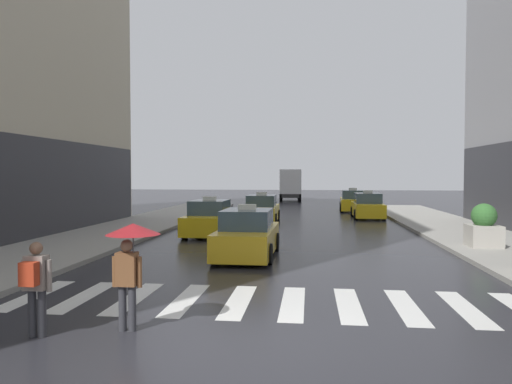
{
  "coord_description": "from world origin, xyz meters",
  "views": [
    {
      "loc": [
        0.96,
        -7.16,
        2.8
      ],
      "look_at": [
        -0.79,
        8.0,
        2.24
      ],
      "focal_mm": 32.87,
      "sensor_mm": 36.0,
      "label": 1
    }
  ],
  "objects_px": {
    "taxi_second": "(210,219)",
    "taxi_fourth": "(367,207)",
    "taxi_third": "(262,210)",
    "planter_mid_block": "(484,227)",
    "box_truck": "(290,184)",
    "taxi_fifth": "(353,202)",
    "pedestrian_with_umbrella": "(131,247)",
    "pedestrian_with_backpack": "(35,281)",
    "taxi_lead": "(248,236)"
  },
  "relations": [
    {
      "from": "taxi_lead",
      "to": "planter_mid_block",
      "type": "distance_m",
      "value": 8.78
    },
    {
      "from": "taxi_fourth",
      "to": "planter_mid_block",
      "type": "height_order",
      "value": "taxi_fourth"
    },
    {
      "from": "taxi_lead",
      "to": "planter_mid_block",
      "type": "xyz_separation_m",
      "value": [
        8.49,
        2.23,
        0.15
      ]
    },
    {
      "from": "taxi_lead",
      "to": "taxi_fourth",
      "type": "bearing_deg",
      "value": 68.94
    },
    {
      "from": "taxi_fourth",
      "to": "taxi_second",
      "type": "bearing_deg",
      "value": -131.06
    },
    {
      "from": "taxi_second",
      "to": "taxi_fourth",
      "type": "distance_m",
      "value": 12.71
    },
    {
      "from": "pedestrian_with_umbrella",
      "to": "pedestrian_with_backpack",
      "type": "bearing_deg",
      "value": -161.65
    },
    {
      "from": "pedestrian_with_umbrella",
      "to": "pedestrian_with_backpack",
      "type": "relative_size",
      "value": 1.18
    },
    {
      "from": "taxi_lead",
      "to": "taxi_second",
      "type": "bearing_deg",
      "value": 114.27
    },
    {
      "from": "taxi_lead",
      "to": "taxi_third",
      "type": "height_order",
      "value": "same"
    },
    {
      "from": "taxi_fifth",
      "to": "pedestrian_with_umbrella",
      "type": "bearing_deg",
      "value": -102.66
    },
    {
      "from": "taxi_third",
      "to": "box_truck",
      "type": "xyz_separation_m",
      "value": [
        0.67,
        23.69,
        1.13
      ]
    },
    {
      "from": "taxi_fourth",
      "to": "planter_mid_block",
      "type": "xyz_separation_m",
      "value": [
        2.66,
        -12.93,
        0.15
      ]
    },
    {
      "from": "taxi_second",
      "to": "taxi_fourth",
      "type": "relative_size",
      "value": 1.0
    },
    {
      "from": "taxi_second",
      "to": "box_truck",
      "type": "xyz_separation_m",
      "value": [
        2.51,
        29.44,
        1.13
      ]
    },
    {
      "from": "taxi_fourth",
      "to": "box_truck",
      "type": "relative_size",
      "value": 0.6
    },
    {
      "from": "taxi_third",
      "to": "planter_mid_block",
      "type": "xyz_separation_m",
      "value": [
        9.17,
        -9.1,
        0.15
      ]
    },
    {
      "from": "taxi_third",
      "to": "taxi_lead",
      "type": "bearing_deg",
      "value": -86.58
    },
    {
      "from": "taxi_fifth",
      "to": "pedestrian_with_umbrella",
      "type": "relative_size",
      "value": 2.38
    },
    {
      "from": "taxi_second",
      "to": "taxi_fifth",
      "type": "xyz_separation_m",
      "value": [
        7.91,
        15.28,
        0.0
      ]
    },
    {
      "from": "taxi_second",
      "to": "pedestrian_with_backpack",
      "type": "height_order",
      "value": "taxi_second"
    },
    {
      "from": "taxi_fifth",
      "to": "pedestrian_with_backpack",
      "type": "distance_m",
      "value": 30.25
    },
    {
      "from": "box_truck",
      "to": "planter_mid_block",
      "type": "bearing_deg",
      "value": -75.46
    },
    {
      "from": "box_truck",
      "to": "taxi_lead",
      "type": "bearing_deg",
      "value": -89.99
    },
    {
      "from": "pedestrian_with_backpack",
      "to": "taxi_third",
      "type": "bearing_deg",
      "value": 84.53
    },
    {
      "from": "pedestrian_with_backpack",
      "to": "planter_mid_block",
      "type": "height_order",
      "value": "planter_mid_block"
    },
    {
      "from": "taxi_second",
      "to": "taxi_fourth",
      "type": "bearing_deg",
      "value": 48.94
    },
    {
      "from": "taxi_lead",
      "to": "pedestrian_with_backpack",
      "type": "distance_m",
      "value": 8.72
    },
    {
      "from": "box_truck",
      "to": "taxi_second",
      "type": "bearing_deg",
      "value": -94.87
    },
    {
      "from": "taxi_fourth",
      "to": "pedestrian_with_umbrella",
      "type": "xyz_separation_m",
      "value": [
        -6.89,
        -22.98,
        0.79
      ]
    },
    {
      "from": "taxi_second",
      "to": "pedestrian_with_umbrella",
      "type": "height_order",
      "value": "pedestrian_with_umbrella"
    },
    {
      "from": "taxi_fourth",
      "to": "taxi_third",
      "type": "bearing_deg",
      "value": -149.56
    },
    {
      "from": "taxi_second",
      "to": "planter_mid_block",
      "type": "relative_size",
      "value": 2.84
    },
    {
      "from": "taxi_third",
      "to": "planter_mid_block",
      "type": "relative_size",
      "value": 2.84
    },
    {
      "from": "taxi_lead",
      "to": "taxi_fifth",
      "type": "xyz_separation_m",
      "value": [
        5.39,
        20.86,
        0.0
      ]
    },
    {
      "from": "taxi_fourth",
      "to": "pedestrian_with_umbrella",
      "type": "height_order",
      "value": "pedestrian_with_umbrella"
    },
    {
      "from": "box_truck",
      "to": "planter_mid_block",
      "type": "xyz_separation_m",
      "value": [
        8.5,
        -32.78,
        -0.98
      ]
    },
    {
      "from": "pedestrian_with_umbrella",
      "to": "planter_mid_block",
      "type": "height_order",
      "value": "pedestrian_with_umbrella"
    },
    {
      "from": "taxi_fourth",
      "to": "taxi_fifth",
      "type": "xyz_separation_m",
      "value": [
        -0.44,
        5.7,
        0.0
      ]
    },
    {
      "from": "taxi_fourth",
      "to": "box_truck",
      "type": "height_order",
      "value": "box_truck"
    },
    {
      "from": "taxi_third",
      "to": "pedestrian_with_backpack",
      "type": "xyz_separation_m",
      "value": [
        -1.88,
        -19.65,
        0.25
      ]
    },
    {
      "from": "taxi_fifth",
      "to": "pedestrian_with_backpack",
      "type": "bearing_deg",
      "value": -105.25
    },
    {
      "from": "planter_mid_block",
      "to": "taxi_fifth",
      "type": "bearing_deg",
      "value": 99.45
    },
    {
      "from": "taxi_lead",
      "to": "pedestrian_with_umbrella",
      "type": "distance_m",
      "value": 7.94
    },
    {
      "from": "taxi_fifth",
      "to": "box_truck",
      "type": "height_order",
      "value": "box_truck"
    },
    {
      "from": "box_truck",
      "to": "taxi_third",
      "type": "bearing_deg",
      "value": -91.62
    },
    {
      "from": "taxi_lead",
      "to": "pedestrian_with_backpack",
      "type": "height_order",
      "value": "taxi_lead"
    },
    {
      "from": "taxi_fifth",
      "to": "taxi_lead",
      "type": "bearing_deg",
      "value": -104.5
    },
    {
      "from": "taxi_fifth",
      "to": "taxi_fourth",
      "type": "bearing_deg",
      "value": -85.57
    },
    {
      "from": "taxi_third",
      "to": "box_truck",
      "type": "height_order",
      "value": "box_truck"
    }
  ]
}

